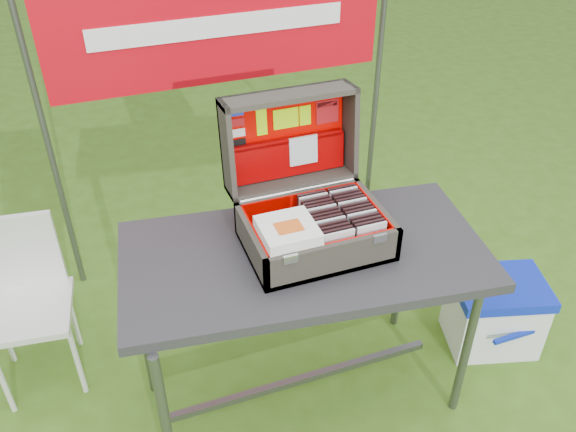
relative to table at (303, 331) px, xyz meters
name	(u,v)px	position (x,y,z in m)	size (l,w,h in m)	color
ground	(301,390)	(0.01, 0.04, -0.41)	(80.00, 80.00, 0.00)	#3F6217
table	(303,331)	(0.00, 0.00, 0.00)	(1.32, 0.66, 0.82)	#2B2B2D
table_top	(304,256)	(0.00, 0.00, 0.39)	(1.32, 0.66, 0.04)	#2B2B2D
table_leg_fr	(468,344)	(0.60, -0.27, -0.02)	(0.04, 0.04, 0.78)	#59595B
table_leg_bl	(143,326)	(-0.60, 0.27, -0.02)	(0.04, 0.04, 0.78)	#59595B
table_leg_br	(402,262)	(0.60, 0.27, -0.02)	(0.04, 0.04, 0.78)	#59595B
table_brace	(302,379)	(0.00, 0.00, -0.29)	(1.17, 0.03, 0.03)	#59595B
suitcase	(310,182)	(0.05, 0.07, 0.65)	(0.50, 0.52, 0.49)	#464138
suitcase_base_bottom	(315,244)	(0.05, 0.01, 0.42)	(0.50, 0.36, 0.02)	#464138
suitcase_base_wall_front	(334,260)	(0.05, -0.16, 0.48)	(0.50, 0.02, 0.13)	#464138
suitcase_base_wall_back	(299,206)	(0.05, 0.18, 0.48)	(0.50, 0.02, 0.13)	#464138
suitcase_base_wall_left	(251,246)	(-0.19, 0.01, 0.48)	(0.02, 0.36, 0.13)	#464138
suitcase_base_wall_right	(376,218)	(0.29, 0.01, 0.48)	(0.02, 0.36, 0.13)	#464138
suitcase_liner_floor	(315,241)	(0.05, 0.01, 0.44)	(0.46, 0.32, 0.01)	#E10600
suitcase_latch_left	(291,259)	(-0.11, -0.17, 0.54)	(0.05, 0.01, 0.03)	silver
suitcase_latch_right	(380,238)	(0.21, -0.17, 0.54)	(0.05, 0.01, 0.03)	silver
suitcase_hinge	(298,190)	(0.05, 0.19, 0.55)	(0.02, 0.02, 0.45)	silver
suitcase_lid_back	(285,134)	(0.05, 0.34, 0.71)	(0.50, 0.36, 0.02)	#464138
suitcase_lid_rim_far	(289,96)	(0.05, 0.30, 0.89)	(0.50, 0.02, 0.13)	#464138
suitcase_lid_rim_near	(292,181)	(0.05, 0.26, 0.55)	(0.50, 0.02, 0.13)	#464138
suitcase_lid_rim_left	(227,151)	(-0.19, 0.28, 0.72)	(0.02, 0.36, 0.13)	#464138
suitcase_lid_rim_right	(349,129)	(0.29, 0.28, 0.72)	(0.02, 0.36, 0.13)	#464138
suitcase_lid_liner	(286,135)	(0.05, 0.32, 0.71)	(0.46, 0.32, 0.01)	#E10600
suitcase_liner_wall_front	(333,255)	(0.05, -0.14, 0.49)	(0.46, 0.01, 0.11)	#E10600
suitcase_liner_wall_back	(300,206)	(0.05, 0.17, 0.49)	(0.46, 0.01, 0.11)	#E10600
suitcase_liner_wall_left	(255,243)	(-0.18, 0.01, 0.49)	(0.01, 0.32, 0.11)	#E10600
suitcase_liner_wall_right	(373,217)	(0.28, 0.01, 0.49)	(0.01, 0.32, 0.11)	#E10600
suitcase_lid_pocket	(289,157)	(0.05, 0.30, 0.63)	(0.44, 0.14, 0.03)	#8C0001
suitcase_pocket_edge	(288,141)	(0.05, 0.30, 0.71)	(0.43, 0.02, 0.02)	#8C0001
suitcase_pocket_cd	(303,150)	(0.10, 0.28, 0.66)	(0.11, 0.11, 0.01)	silver
lid_sticker_cc_a	(237,112)	(-0.14, 0.33, 0.84)	(0.05, 0.03, 0.00)	#1933B2
lid_sticker_cc_b	(238,122)	(-0.14, 0.33, 0.80)	(0.05, 0.03, 0.00)	#A31016
lid_sticker_cc_c	(239,133)	(-0.14, 0.32, 0.76)	(0.05, 0.03, 0.00)	white
lid_sticker_cc_d	(239,143)	(-0.14, 0.32, 0.72)	(0.05, 0.03, 0.00)	black
lid_card_neon_tall	(262,122)	(-0.05, 0.32, 0.78)	(0.04, 0.10, 0.00)	#ABEF06
lid_card_neon_main	(286,118)	(0.05, 0.32, 0.78)	(0.10, 0.08, 0.00)	#ABEF06
lid_card_neon_small	(305,115)	(0.12, 0.32, 0.78)	(0.04, 0.08, 0.00)	#ABEF06
lid_sticker_band	(327,112)	(0.21, 0.32, 0.78)	(0.09, 0.09, 0.00)	#A31016
lid_sticker_band_bar	(327,104)	(0.21, 0.33, 0.81)	(0.08, 0.02, 0.00)	black
cd_left_0	(339,247)	(0.08, -0.12, 0.50)	(0.11, 0.01, 0.13)	silver
cd_left_1	(337,244)	(0.08, -0.10, 0.50)	(0.11, 0.01, 0.13)	black
cd_left_2	(334,240)	(0.08, -0.08, 0.50)	(0.11, 0.01, 0.13)	black
cd_left_3	(332,237)	(0.08, -0.06, 0.50)	(0.11, 0.01, 0.13)	black
cd_left_4	(330,234)	(0.08, -0.04, 0.50)	(0.11, 0.01, 0.13)	silver
cd_left_5	(328,231)	(0.08, -0.02, 0.50)	(0.11, 0.01, 0.13)	black
cd_left_6	(325,227)	(0.08, 0.00, 0.50)	(0.11, 0.01, 0.13)	black
cd_left_7	(323,224)	(0.08, 0.02, 0.50)	(0.11, 0.01, 0.13)	black
cd_left_8	(321,221)	(0.08, 0.04, 0.50)	(0.11, 0.01, 0.13)	silver
cd_left_9	(319,218)	(0.08, 0.06, 0.50)	(0.11, 0.01, 0.13)	black
cd_left_10	(317,215)	(0.08, 0.08, 0.50)	(0.11, 0.01, 0.13)	black
cd_left_11	(315,212)	(0.08, 0.10, 0.50)	(0.11, 0.01, 0.13)	black
cd_left_12	(313,210)	(0.08, 0.12, 0.50)	(0.11, 0.01, 0.13)	silver
cd_left_13	(311,207)	(0.08, 0.14, 0.50)	(0.11, 0.01, 0.13)	black
cd_right_0	(371,239)	(0.20, -0.12, 0.50)	(0.11, 0.01, 0.13)	silver
cd_right_1	(368,236)	(0.20, -0.10, 0.50)	(0.11, 0.01, 0.13)	black
cd_right_2	(366,233)	(0.20, -0.08, 0.50)	(0.11, 0.01, 0.13)	black
cd_right_3	(363,230)	(0.20, -0.06, 0.50)	(0.11, 0.01, 0.13)	black
cd_right_4	(361,227)	(0.20, -0.04, 0.50)	(0.11, 0.01, 0.13)	silver
cd_right_5	(359,224)	(0.20, -0.02, 0.50)	(0.11, 0.01, 0.13)	black
cd_right_6	(356,221)	(0.20, 0.00, 0.50)	(0.11, 0.01, 0.13)	black
cd_right_7	(354,218)	(0.20, 0.02, 0.50)	(0.11, 0.01, 0.13)	black
cd_right_8	(352,215)	(0.20, 0.04, 0.50)	(0.11, 0.01, 0.13)	silver
cd_right_9	(349,212)	(0.20, 0.06, 0.50)	(0.11, 0.01, 0.13)	black
cd_right_10	(347,209)	(0.20, 0.08, 0.50)	(0.11, 0.01, 0.13)	black
cd_right_11	(345,206)	(0.20, 0.10, 0.50)	(0.11, 0.01, 0.13)	black
cd_right_12	(343,203)	(0.20, 0.12, 0.50)	(0.11, 0.01, 0.13)	silver
cd_right_13	(341,201)	(0.20, 0.14, 0.50)	(0.11, 0.01, 0.13)	black
songbook_0	(288,234)	(-0.08, -0.05, 0.55)	(0.19, 0.19, 0.01)	white
songbook_1	(288,233)	(-0.08, -0.05, 0.55)	(0.19, 0.19, 0.01)	white
songbook_2	(288,232)	(-0.08, -0.05, 0.56)	(0.19, 0.19, 0.01)	white
songbook_3	(288,231)	(-0.08, -0.05, 0.56)	(0.19, 0.19, 0.01)	white
songbook_4	(288,230)	(-0.08, -0.05, 0.57)	(0.19, 0.19, 0.01)	white
songbook_5	(288,228)	(-0.08, -0.05, 0.57)	(0.19, 0.19, 0.01)	white
songbook_6	(288,227)	(-0.08, -0.05, 0.58)	(0.19, 0.19, 0.01)	white
songbook_7	(288,226)	(-0.08, -0.05, 0.58)	(0.19, 0.19, 0.01)	white
songbook_graphic	(289,227)	(-0.08, -0.06, 0.59)	(0.09, 0.07, 0.00)	#D85919
cooler	(494,313)	(0.97, 0.01, -0.23)	(0.41, 0.32, 0.36)	white
cooler_body	(493,316)	(0.97, 0.01, -0.25)	(0.39, 0.30, 0.32)	white
cooler_lid	(501,288)	(0.97, 0.01, -0.07)	(0.41, 0.32, 0.05)	#0D25BD
cooler_handle	(517,335)	(0.97, -0.16, -0.22)	(0.25, 0.02, 0.02)	#0D25BD
chair	(29,314)	(-1.04, 0.51, -0.03)	(0.35, 0.39, 0.77)	silver
chair_seat	(28,312)	(-1.04, 0.51, -0.02)	(0.35, 0.35, 0.03)	silver
chair_backrest	(16,253)	(-1.04, 0.68, 0.18)	(0.35, 0.03, 0.37)	silver
chair_leg_fl	(2,380)	(-1.19, 0.36, -0.21)	(0.02, 0.02, 0.40)	silver
chair_leg_fr	(77,360)	(-0.89, 0.36, -0.21)	(0.02, 0.02, 0.40)	silver
chair_leg_bl	(3,330)	(-1.19, 0.66, -0.21)	(0.02, 0.02, 0.40)	silver
chair_leg_br	(72,314)	(-0.89, 0.66, -0.21)	(0.02, 0.02, 0.40)	silver
chair_upright_right	(54,247)	(-0.89, 0.68, 0.17)	(0.02, 0.02, 0.37)	silver
cardboard_box	(404,245)	(0.79, 0.56, -0.19)	(0.42, 0.07, 0.44)	#9F7B52
banner_post_left	(48,142)	(-0.84, 1.14, 0.44)	(0.03, 0.03, 1.70)	#59595B
banner_post_right	(376,90)	(0.86, 1.14, 0.44)	(0.03, 0.03, 1.70)	#59595B
banner	(219,25)	(0.01, 1.13, 0.89)	(1.60, 0.01, 0.55)	#B50411
banner_text	(220,26)	(0.01, 1.11, 0.89)	(1.20, 0.00, 0.10)	white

